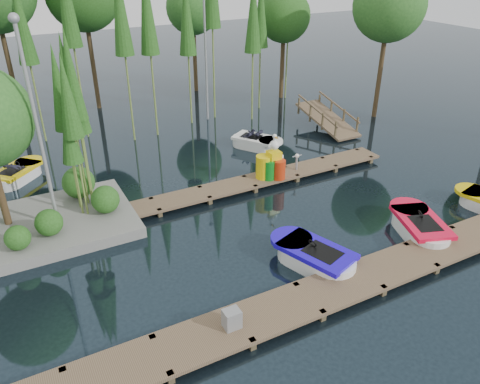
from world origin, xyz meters
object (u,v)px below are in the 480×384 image
yellow_barrel (264,167)px  drum_cluster (275,165)px  boat_red (419,227)px  utility_cabinet (232,319)px  island (12,146)px  boat_blue (314,257)px  boat_yellow_far (17,174)px

yellow_barrel → drum_cluster: size_ratio=0.52×
boat_red → utility_cabinet: (-7.86, -1.17, 0.28)m
island → utility_cabinet: (3.90, -7.79, -2.62)m
yellow_barrel → drum_cluster: bearing=-18.8°
drum_cluster → island: bearing=174.3°
island → utility_cabinet: size_ratio=12.93×
boat_red → drum_cluster: drum_cluster is taller
boat_blue → utility_cabinet: boat_blue is taller
drum_cluster → boat_yellow_far: bearing=150.4°
boat_yellow_far → boat_blue: bearing=-79.6°
island → yellow_barrel: island is taller
boat_yellow_far → drum_cluster: size_ratio=1.43×
boat_red → yellow_barrel: bearing=135.7°
yellow_barrel → boat_yellow_far: bearing=149.9°
island → boat_blue: 10.25m
utility_cabinet → yellow_barrel: (5.06, 7.00, 0.22)m
utility_cabinet → boat_blue: bearing=21.9°
island → boat_yellow_far: bearing=90.7°
boat_blue → utility_cabinet: (-3.62, -1.45, 0.27)m
island → boat_yellow_far: (-0.05, 4.43, -2.91)m
boat_yellow_far → drum_cluster: drum_cluster is taller
utility_cabinet → drum_cluster: 8.79m
boat_blue → yellow_barrel: size_ratio=3.33×
boat_red → boat_yellow_far: 16.17m
utility_cabinet → drum_cluster: size_ratio=0.28×
drum_cluster → boat_red: bearing=-67.5°
boat_red → yellow_barrel: size_ratio=3.31×
boat_blue → yellow_barrel: (1.44, 5.55, 0.50)m
boat_blue → drum_cluster: (1.88, 5.40, 0.56)m
island → utility_cabinet: island is taller
boat_yellow_far → utility_cabinet: boat_yellow_far is taller
utility_cabinet → yellow_barrel: size_ratio=0.54×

